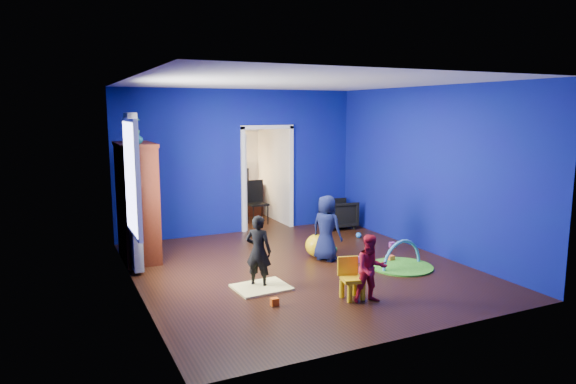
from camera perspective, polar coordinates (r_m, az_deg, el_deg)
name	(u,v)px	position (r m, az deg, el deg)	size (l,w,h in m)	color
floor	(300,268)	(8.24, 1.34, -8.47)	(5.00, 5.50, 0.01)	black
ceiling	(301,82)	(7.86, 1.42, 12.10)	(5.00, 5.50, 0.01)	white
wall_back	(240,162)	(10.44, -5.38, 3.36)	(5.00, 0.02, 2.90)	navy
wall_front	(416,209)	(5.63, 13.99, -1.80)	(5.00, 0.02, 2.90)	navy
wall_left	(134,188)	(7.17, -16.79, 0.39)	(0.02, 5.50, 2.90)	navy
wall_right	(428,170)	(9.30, 15.31, 2.38)	(0.02, 5.50, 2.90)	navy
alcove	(252,166)	(11.48, -4.03, 2.90)	(1.00, 1.75, 2.50)	silver
armchair	(339,214)	(10.98, 5.67, -2.42)	(0.65, 0.67, 0.61)	black
child_black	(258,251)	(7.30, -3.30, -6.58)	(0.38, 0.25, 1.03)	black
child_navy	(327,228)	(8.56, 4.30, -4.01)	(0.54, 0.35, 1.10)	#10143D
toddler_red	(371,269)	(6.81, 9.19, -8.42)	(0.44, 0.34, 0.90)	red
vase	(137,138)	(8.47, -16.42, 5.79)	(0.18, 0.18, 0.19)	#0D576F
potted_plant	(132,128)	(8.98, -16.98, 6.86)	(0.27, 0.27, 0.47)	green
tv_armoire	(137,202)	(8.89, -16.41, -1.04)	(0.58, 1.14, 1.96)	#41120A
crt_tv	(140,199)	(8.89, -16.16, -0.77)	(0.46, 0.70, 0.54)	silver
yellow_blanket	(261,287)	(7.36, -2.97, -10.53)	(0.75, 0.60, 0.03)	#F2E07A
hopper_ball	(317,246)	(8.84, 3.19, -5.96)	(0.39, 0.39, 0.39)	yellow
kid_chair	(352,281)	(6.96, 7.18, -9.74)	(0.28, 0.28, 0.50)	yellow
play_mat	(402,267)	(8.47, 12.52, -8.10)	(0.98, 0.98, 0.03)	green
toy_arch	(402,266)	(8.47, 12.52, -8.06)	(0.88, 0.88, 0.05)	#3F8CD8
window_left	(130,178)	(7.51, -17.10, 1.52)	(0.03, 0.95, 1.55)	white
curtain	(134,193)	(8.10, -16.76, -0.07)	(0.14, 0.42, 2.40)	slate
doorway	(267,180)	(10.70, -2.33, 1.38)	(1.16, 0.10, 2.10)	white
study_desk	(243,200)	(12.20, -5.06, -0.90)	(0.88, 0.44, 0.75)	#3D140A
desk_monitor	(241,175)	(12.22, -5.29, 1.84)	(0.40, 0.05, 0.32)	black
desk_lamp	(230,177)	(12.08, -6.45, 1.64)	(0.14, 0.14, 0.14)	#FFD88C
folding_chair	(258,203)	(11.30, -3.39, -1.25)	(0.40, 0.40, 0.92)	black
book_shelf	(240,130)	(12.12, -5.35, 6.86)	(0.88, 0.24, 0.04)	white
toy_0	(391,258)	(8.75, 11.39, -7.25)	(0.10, 0.08, 0.10)	orange
toy_1	(359,235)	(10.22, 7.85, -4.76)	(0.11, 0.11, 0.11)	blue
toy_2	(275,302)	(6.74, -1.50, -12.11)	(0.10, 0.08, 0.10)	#F3580C
toy_3	(334,249)	(9.16, 5.16, -6.34)	(0.11, 0.11, 0.11)	green
toy_4	(357,260)	(8.60, 7.65, -7.45)	(0.10, 0.08, 0.10)	#D14EC4
toy_5	(392,245)	(9.61, 11.51, -5.78)	(0.10, 0.08, 0.10)	#CD4DC3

